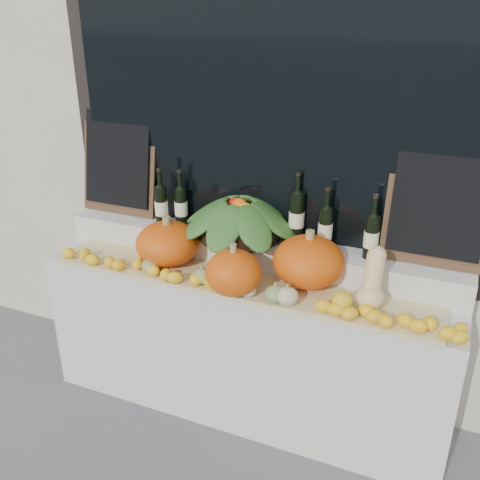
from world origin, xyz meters
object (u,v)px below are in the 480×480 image
object	(u,v)px
produce_bowl	(239,218)
wine_bottle_tall	(297,217)
pumpkin_right	(308,262)
pumpkin_left	(168,243)
butternut_squash	(372,283)

from	to	relation	value
produce_bowl	wine_bottle_tall	distance (m)	0.32
pumpkin_right	pumpkin_left	bearing A→B (deg)	-175.43
pumpkin_left	wine_bottle_tall	world-z (taller)	wine_bottle_tall
pumpkin_right	wine_bottle_tall	bearing A→B (deg)	122.31
butternut_squash	wine_bottle_tall	bearing A→B (deg)	147.53
pumpkin_left	pumpkin_right	distance (m)	0.79
produce_bowl	wine_bottle_tall	bearing A→B (deg)	12.75
pumpkin_left	butternut_squash	bearing A→B (deg)	-1.11
pumpkin_left	produce_bowl	size ratio (longest dim) A/B	0.51
butternut_squash	pumpkin_right	bearing A→B (deg)	165.94
produce_bowl	wine_bottle_tall	size ratio (longest dim) A/B	1.80
pumpkin_left	wine_bottle_tall	xyz separation A→B (m)	(0.65, 0.28, 0.16)
pumpkin_left	wine_bottle_tall	size ratio (longest dim) A/B	0.91
produce_bowl	wine_bottle_tall	xyz separation A→B (m)	(0.31, 0.07, 0.03)
produce_bowl	wine_bottle_tall	world-z (taller)	wine_bottle_tall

